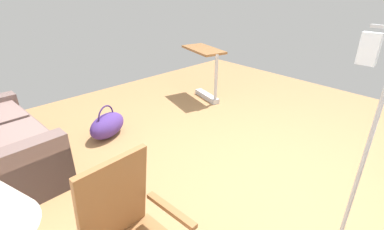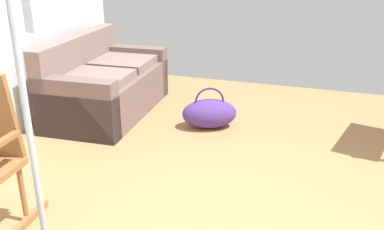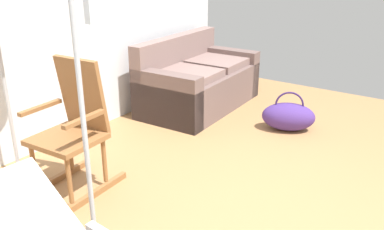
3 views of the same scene
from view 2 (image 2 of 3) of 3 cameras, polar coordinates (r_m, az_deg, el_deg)
The scene contains 2 objects.
couch at distance 4.87m, azimuth -11.37°, elevation 3.78°, with size 1.64×0.92×0.85m.
duffel_bag at distance 4.42m, azimuth 2.31°, elevation 0.24°, with size 0.52×0.64×0.43m.
Camera 2 is at (-2.33, -0.40, 1.76)m, focal length 40.34 mm.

